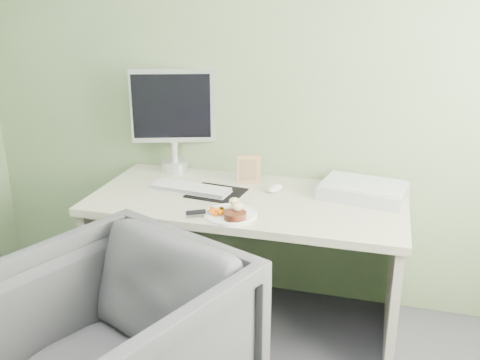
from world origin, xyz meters
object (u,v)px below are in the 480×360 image
(plate, at_px, (231,215))
(scanner, at_px, (363,191))
(desk, at_px, (247,230))
(monitor, at_px, (174,115))
(desk_chair, at_px, (118,354))

(plate, xyz_separation_m, scanner, (0.59, 0.42, 0.03))
(desk, distance_m, plate, 0.31)
(desk, relative_size, plate, 6.37)
(desk, distance_m, monitor, 0.80)
(desk, bearing_deg, monitor, 148.45)
(monitor, distance_m, desk_chair, 1.43)
(desk, bearing_deg, plate, -93.67)
(desk_chair, bearing_deg, scanner, 75.14)
(plate, distance_m, desk_chair, 0.80)
(desk, bearing_deg, desk_chair, -106.71)
(plate, height_order, monitor, monitor)
(desk, height_order, scanner, scanner)
(plate, xyz_separation_m, monitor, (-0.50, 0.57, 0.33))
(plate, distance_m, scanner, 0.72)
(scanner, bearing_deg, desk_chair, -117.56)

